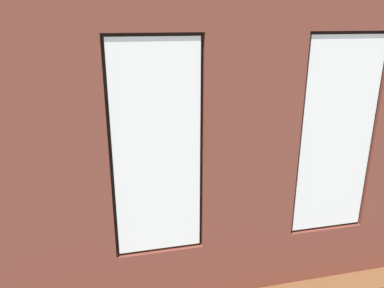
% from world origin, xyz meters
% --- Properties ---
extents(ground_plane, '(6.98, 5.53, 0.10)m').
position_xyz_m(ground_plane, '(0.00, 0.00, -0.05)').
color(ground_plane, brown).
extents(brick_wall_with_windows, '(6.38, 0.30, 3.16)m').
position_xyz_m(brick_wall_with_windows, '(0.00, 2.39, 1.56)').
color(brick_wall_with_windows, brown).
rests_on(brick_wall_with_windows, ground_plane).
extents(couch_by_window, '(1.87, 0.87, 0.80)m').
position_xyz_m(couch_by_window, '(0.29, 1.74, 0.33)').
color(couch_by_window, black).
rests_on(couch_by_window, ground_plane).
extents(couch_left, '(1.00, 1.96, 0.80)m').
position_xyz_m(couch_left, '(-2.49, -0.02, 0.33)').
color(couch_left, black).
rests_on(couch_left, ground_plane).
extents(coffee_table, '(1.21, 0.72, 0.41)m').
position_xyz_m(coffee_table, '(0.39, 0.06, 0.35)').
color(coffee_table, tan).
rests_on(coffee_table, ground_plane).
extents(cup_ceramic, '(0.07, 0.07, 0.08)m').
position_xyz_m(cup_ceramic, '(0.54, -0.03, 0.45)').
color(cup_ceramic, '#B23D38').
rests_on(cup_ceramic, coffee_table).
extents(candle_jar, '(0.08, 0.08, 0.10)m').
position_xyz_m(candle_jar, '(0.30, 0.17, 0.46)').
color(candle_jar, '#B7333D').
rests_on(candle_jar, coffee_table).
extents(table_plant_small, '(0.15, 0.15, 0.24)m').
position_xyz_m(table_plant_small, '(0.75, 0.17, 0.54)').
color(table_plant_small, '#9E5638').
rests_on(table_plant_small, coffee_table).
extents(remote_gray, '(0.05, 0.17, 0.02)m').
position_xyz_m(remote_gray, '(0.39, 0.06, 0.42)').
color(remote_gray, '#59595B').
rests_on(remote_gray, coffee_table).
extents(remote_black, '(0.13, 0.17, 0.02)m').
position_xyz_m(remote_black, '(0.06, -0.07, 0.42)').
color(remote_black, black).
rests_on(remote_black, coffee_table).
extents(media_console, '(0.98, 0.42, 0.49)m').
position_xyz_m(media_console, '(2.84, 0.57, 0.25)').
color(media_console, black).
rests_on(media_console, ground_plane).
extents(papasan_chair, '(1.14, 1.14, 0.71)m').
position_xyz_m(papasan_chair, '(0.63, -1.48, 0.45)').
color(papasan_chair, olive).
rests_on(papasan_chair, ground_plane).
extents(potted_plant_corner_near_left, '(0.66, 0.66, 0.82)m').
position_xyz_m(potted_plant_corner_near_left, '(-2.64, -1.77, 0.56)').
color(potted_plant_corner_near_left, gray).
rests_on(potted_plant_corner_near_left, ground_plane).
extents(potted_plant_between_couches, '(1.07, 1.05, 1.18)m').
position_xyz_m(potted_plant_between_couches, '(-1.10, 1.70, 0.64)').
color(potted_plant_between_couches, '#47423D').
rests_on(potted_plant_between_couches, ground_plane).
extents(potted_plant_mid_room_small, '(0.29, 0.29, 0.56)m').
position_xyz_m(potted_plant_mid_room_small, '(-0.63, -1.20, 0.39)').
color(potted_plant_mid_room_small, '#47423D').
rests_on(potted_plant_mid_room_small, ground_plane).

